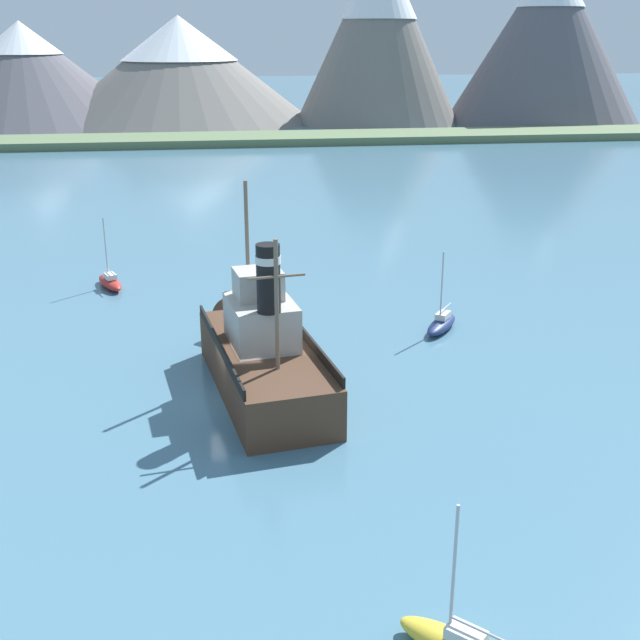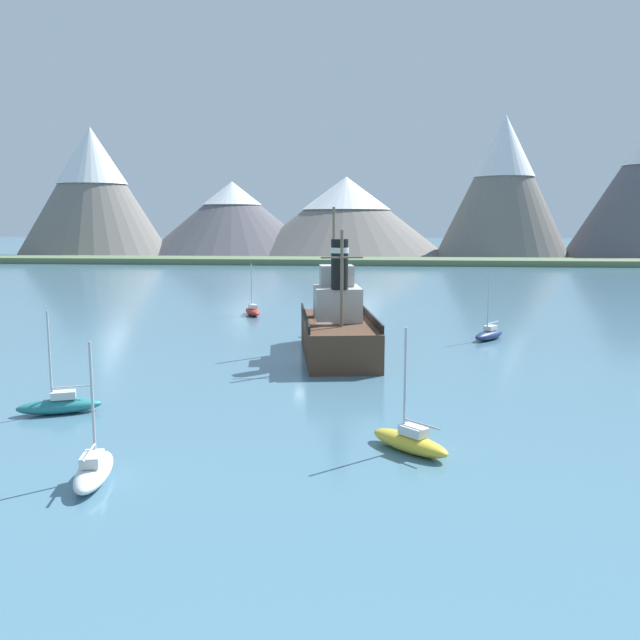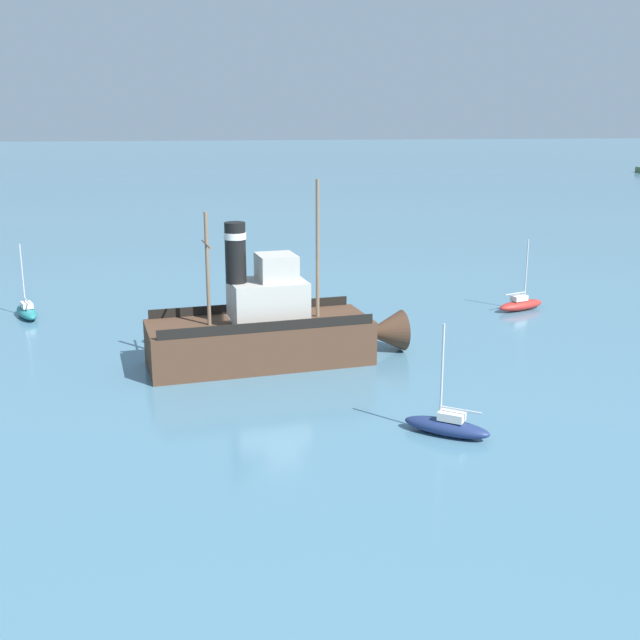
# 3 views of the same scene
# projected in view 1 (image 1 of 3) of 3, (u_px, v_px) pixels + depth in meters

# --- Properties ---
(ground_plane) EXTENTS (600.00, 600.00, 0.00)m
(ground_plane) POSITION_uv_depth(u_px,v_px,m) (235.00, 400.00, 38.70)
(ground_plane) COLOR #477289
(mountain_ridge) EXTENTS (167.62, 56.46, 33.41)m
(mountain_ridge) POSITION_uv_depth(u_px,v_px,m) (190.00, 49.00, 149.39)
(mountain_ridge) COLOR slate
(mountain_ridge) RESTS_ON ground
(shoreline_strip) EXTENTS (240.00, 12.00, 1.20)m
(shoreline_strip) POSITION_uv_depth(u_px,v_px,m) (211.00, 140.00, 127.24)
(shoreline_strip) COLOR #5B704C
(shoreline_strip) RESTS_ON ground
(old_tugboat) EXTENTS (6.22, 14.75, 9.90)m
(old_tugboat) POSITION_uv_depth(u_px,v_px,m) (262.00, 353.00, 39.43)
(old_tugboat) COLOR #4C3323
(old_tugboat) RESTS_ON ground
(sailboat_navy) EXTENTS (3.10, 3.73, 4.90)m
(sailboat_navy) POSITION_uv_depth(u_px,v_px,m) (441.00, 323.00, 47.56)
(sailboat_navy) COLOR navy
(sailboat_navy) RESTS_ON ground
(sailboat_red) EXTENTS (2.48, 3.93, 4.90)m
(sailboat_red) POSITION_uv_depth(u_px,v_px,m) (110.00, 282.00, 55.49)
(sailboat_red) COLOR #B22823
(sailboat_red) RESTS_ON ground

